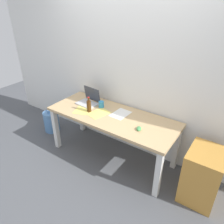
% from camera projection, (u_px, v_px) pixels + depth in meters
% --- Properties ---
extents(ground_plane, '(8.00, 8.00, 0.00)m').
position_uv_depth(ground_plane, '(112.00, 156.00, 3.36)').
color(ground_plane, '#515459').
extents(back_wall, '(5.20, 0.08, 2.60)m').
position_uv_depth(back_wall, '(129.00, 68.00, 3.04)').
color(back_wall, white).
rests_on(back_wall, ground).
extents(desk, '(1.86, 0.73, 0.73)m').
position_uv_depth(desk, '(112.00, 121.00, 3.05)').
color(desk, tan).
rests_on(desk, ground).
extents(laptop_left, '(0.33, 0.28, 0.24)m').
position_uv_depth(laptop_left, '(89.00, 100.00, 3.30)').
color(laptop_left, silver).
rests_on(laptop_left, desk).
extents(beer_bottle, '(0.06, 0.06, 0.23)m').
position_uv_depth(beer_bottle, '(89.00, 106.00, 3.06)').
color(beer_bottle, '#47280F').
rests_on(beer_bottle, desk).
extents(computer_mouse, '(0.10, 0.12, 0.03)m').
position_uv_depth(computer_mouse, '(139.00, 129.00, 2.68)').
color(computer_mouse, '#4C9E56').
rests_on(computer_mouse, desk).
extents(coffee_mug, '(0.08, 0.08, 0.09)m').
position_uv_depth(coffee_mug, '(101.00, 104.00, 3.19)').
color(coffee_mug, '#338CC6').
rests_on(coffee_mug, desk).
extents(paper_sheet_near_back, '(0.22, 0.31, 0.00)m').
position_uv_depth(paper_sheet_near_back, '(120.00, 114.00, 3.03)').
color(paper_sheet_near_back, white).
rests_on(paper_sheet_near_back, desk).
extents(paper_yellow_folder, '(0.27, 0.34, 0.00)m').
position_uv_depth(paper_yellow_folder, '(99.00, 113.00, 3.05)').
color(paper_yellow_folder, '#F4E06B').
rests_on(paper_yellow_folder, desk).
extents(paper_sheet_front_left, '(0.30, 0.35, 0.00)m').
position_uv_depth(paper_sheet_front_left, '(83.00, 109.00, 3.15)').
color(paper_sheet_front_left, '#F4E06B').
rests_on(paper_sheet_front_left, desk).
extents(water_cooler_jug, '(0.27, 0.27, 0.42)m').
position_uv_depth(water_cooler_jug, '(52.00, 121.00, 3.90)').
color(water_cooler_jug, '#598CC6').
rests_on(water_cooler_jug, ground).
extents(filing_cabinet, '(0.40, 0.48, 0.68)m').
position_uv_depth(filing_cabinet, '(202.00, 175.00, 2.54)').
color(filing_cabinet, '#C68938').
rests_on(filing_cabinet, ground).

